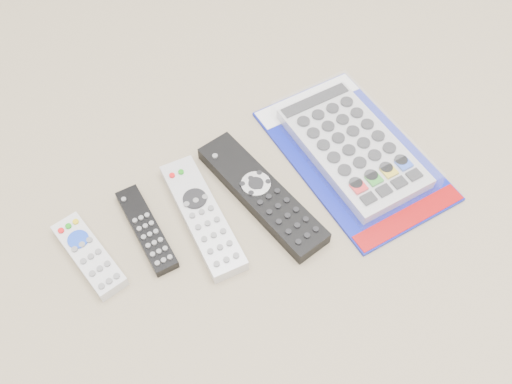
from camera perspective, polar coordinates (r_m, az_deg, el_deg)
remote_small_grey at (r=0.86m, az=-16.36°, el=-6.07°), size 0.06×0.15×0.02m
remote_slim_black at (r=0.87m, az=-10.89°, el=-3.71°), size 0.05×0.16×0.02m
remote_silver_dvd at (r=0.86m, az=-5.38°, el=-2.42°), size 0.08×0.22×0.02m
remote_large_black at (r=0.88m, az=0.58°, el=-0.23°), size 0.08×0.26×0.03m
jumbo_remote_packaged at (r=0.94m, az=9.65°, el=4.51°), size 0.22×0.34×0.04m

